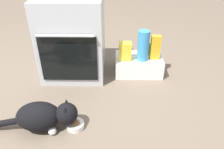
{
  "coord_description": "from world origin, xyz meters",
  "views": [
    {
      "loc": [
        0.41,
        -1.51,
        1.2
      ],
      "look_at": [
        0.39,
        0.03,
        0.25
      ],
      "focal_mm": 35.37,
      "sensor_mm": 36.0,
      "label": 1
    }
  ],
  "objects_px": {
    "oven": "(73,38)",
    "snack_bag": "(125,51)",
    "soda_can": "(148,49)",
    "water_bottle": "(143,46)",
    "juice_carton": "(155,47)",
    "cat": "(44,116)",
    "pantry_cabinet": "(138,64)",
    "food_bowl": "(75,125)"
  },
  "relations": [
    {
      "from": "oven",
      "to": "snack_bag",
      "type": "height_order",
      "value": "oven"
    },
    {
      "from": "soda_can",
      "to": "water_bottle",
      "type": "height_order",
      "value": "water_bottle"
    },
    {
      "from": "soda_can",
      "to": "juice_carton",
      "type": "xyz_separation_m",
      "value": [
        0.06,
        -0.1,
        0.06
      ]
    },
    {
      "from": "cat",
      "to": "water_bottle",
      "type": "height_order",
      "value": "water_bottle"
    },
    {
      "from": "pantry_cabinet",
      "to": "snack_bag",
      "type": "xyz_separation_m",
      "value": [
        -0.15,
        -0.06,
        0.18
      ]
    },
    {
      "from": "cat",
      "to": "juice_carton",
      "type": "height_order",
      "value": "juice_carton"
    },
    {
      "from": "pantry_cabinet",
      "to": "soda_can",
      "type": "relative_size",
      "value": 3.94
    },
    {
      "from": "pantry_cabinet",
      "to": "snack_bag",
      "type": "relative_size",
      "value": 2.63
    },
    {
      "from": "food_bowl",
      "to": "water_bottle",
      "type": "relative_size",
      "value": 0.44
    },
    {
      "from": "water_bottle",
      "to": "juice_carton",
      "type": "distance_m",
      "value": 0.13
    },
    {
      "from": "snack_bag",
      "to": "juice_carton",
      "type": "distance_m",
      "value": 0.3
    },
    {
      "from": "snack_bag",
      "to": "water_bottle",
      "type": "bearing_deg",
      "value": 0.04
    },
    {
      "from": "pantry_cabinet",
      "to": "juice_carton",
      "type": "xyz_separation_m",
      "value": [
        0.15,
        -0.03,
        0.21
      ]
    },
    {
      "from": "cat",
      "to": "soda_can",
      "type": "relative_size",
      "value": 5.68
    },
    {
      "from": "snack_bag",
      "to": "soda_can",
      "type": "distance_m",
      "value": 0.27
    },
    {
      "from": "cat",
      "to": "water_bottle",
      "type": "relative_size",
      "value": 2.27
    },
    {
      "from": "oven",
      "to": "water_bottle",
      "type": "relative_size",
      "value": 2.59
    },
    {
      "from": "pantry_cabinet",
      "to": "juice_carton",
      "type": "relative_size",
      "value": 1.97
    },
    {
      "from": "oven",
      "to": "juice_carton",
      "type": "bearing_deg",
      "value": -1.06
    },
    {
      "from": "food_bowl",
      "to": "cat",
      "type": "distance_m",
      "value": 0.23
    },
    {
      "from": "food_bowl",
      "to": "cat",
      "type": "height_order",
      "value": "cat"
    },
    {
      "from": "cat",
      "to": "water_bottle",
      "type": "distance_m",
      "value": 1.11
    },
    {
      "from": "pantry_cabinet",
      "to": "oven",
      "type": "bearing_deg",
      "value": -178.51
    },
    {
      "from": "cat",
      "to": "snack_bag",
      "type": "xyz_separation_m",
      "value": [
        0.6,
        0.77,
        0.14
      ]
    },
    {
      "from": "oven",
      "to": "soda_can",
      "type": "bearing_deg",
      "value": 6.56
    },
    {
      "from": "snack_bag",
      "to": "food_bowl",
      "type": "bearing_deg",
      "value": -117.34
    },
    {
      "from": "cat",
      "to": "soda_can",
      "type": "bearing_deg",
      "value": 43.06
    },
    {
      "from": "snack_bag",
      "to": "juice_carton",
      "type": "relative_size",
      "value": 0.75
    },
    {
      "from": "pantry_cabinet",
      "to": "food_bowl",
      "type": "relative_size",
      "value": 3.61
    },
    {
      "from": "juice_carton",
      "to": "food_bowl",
      "type": "bearing_deg",
      "value": -131.21
    },
    {
      "from": "food_bowl",
      "to": "soda_can",
      "type": "relative_size",
      "value": 1.09
    },
    {
      "from": "soda_can",
      "to": "water_bottle",
      "type": "xyz_separation_m",
      "value": [
        -0.06,
        -0.13,
        0.09
      ]
    },
    {
      "from": "food_bowl",
      "to": "pantry_cabinet",
      "type": "bearing_deg",
      "value": 56.68
    },
    {
      "from": "pantry_cabinet",
      "to": "juice_carton",
      "type": "bearing_deg",
      "value": -11.94
    },
    {
      "from": "food_bowl",
      "to": "snack_bag",
      "type": "bearing_deg",
      "value": 62.66
    },
    {
      "from": "cat",
      "to": "water_bottle",
      "type": "xyz_separation_m",
      "value": [
        0.78,
        0.77,
        0.2
      ]
    },
    {
      "from": "cat",
      "to": "snack_bag",
      "type": "bearing_deg",
      "value": 48.05
    },
    {
      "from": "pantry_cabinet",
      "to": "cat",
      "type": "bearing_deg",
      "value": -132.07
    },
    {
      "from": "pantry_cabinet",
      "to": "juice_carton",
      "type": "distance_m",
      "value": 0.26
    },
    {
      "from": "soda_can",
      "to": "water_bottle",
      "type": "bearing_deg",
      "value": -116.56
    },
    {
      "from": "cat",
      "to": "soda_can",
      "type": "xyz_separation_m",
      "value": [
        0.84,
        0.9,
        0.11
      ]
    },
    {
      "from": "food_bowl",
      "to": "water_bottle",
      "type": "distance_m",
      "value": 0.99
    }
  ]
}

